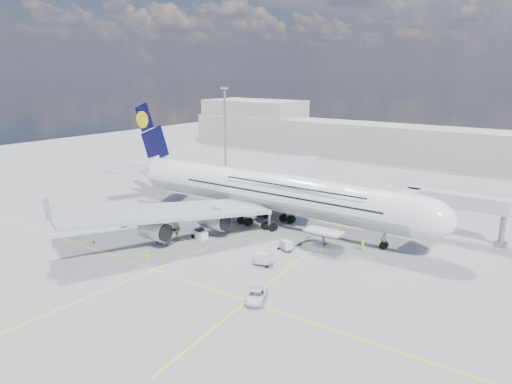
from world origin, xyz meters
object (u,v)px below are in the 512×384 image
Objects in this scene: crew_wing at (177,234)px; crew_van at (362,245)px; service_van at (256,296)px; cargo_loader at (322,244)px; cone_wing_right_outer at (94,242)px; catering_truck_inner at (275,184)px; cone_wing_right_inner at (184,240)px; cone_tail at (138,201)px; light_mast at (225,129)px; cone_wing_left_inner at (289,202)px; dolly_nose_near at (263,259)px; crew_tug at (148,255)px; catering_truck_outer at (284,183)px; dolly_row_c at (172,224)px; dolly_nose_far at (286,245)px; crew_loader at (322,250)px; crew_nose at (382,241)px; cone_wing_left_outer at (256,192)px; jet_bridge at (435,202)px; dolly_row_a at (123,224)px; dolly_row_b at (164,242)px; baggage_tug at (200,234)px; cone_nose at (394,253)px; airliner at (268,191)px; dolly_back at (147,215)px.

crew_wing is 33.51m from crew_van.
crew_wing is at bearing 131.50° from service_van.
crew_van is (5.50, 4.25, -0.30)m from cargo_loader.
cone_wing_right_outer is (-37.17, 1.20, -0.45)m from service_van.
cone_wing_right_outer is at bearing -82.90° from catering_truck_inner.
cone_wing_right_inner is 31.58m from cone_tail.
cone_wing_left_inner is at bearing -28.64° from light_mast.
crew_tug is at bearing -163.08° from dolly_nose_near.
cone_wing_right_inner is at bearing 38.89° from cone_wing_right_outer.
catering_truck_outer is at bearing -18.43° from light_mast.
dolly_row_c is (-29.57, -6.79, -0.24)m from cargo_loader.
dolly_nose_far is 6.33m from crew_loader.
service_van is 3.06× the size of crew_nose.
crew_wing is at bearing 105.94° from crew_tug.
catering_truck_inner reaches higher than cone_wing_left_outer.
dolly_nose_near is 0.65× the size of service_van.
jet_bridge is 6.33× the size of dolly_row_a.
dolly_row_b is 7.98m from crew_tug.
dolly_row_c is 23.24m from cone_tail.
cone_wing_left_inner is at bearing 34.40° from cone_tail.
jet_bridge reaches higher than crew_van.
catering_truck_inner is 1.18× the size of service_van.
catering_truck_inner reaches higher than dolly_nose_far.
light_mast reaches higher than baggage_tug.
cone_wing_right_inner is at bearing 86.37° from crew_van.
cone_wing_left_inner is (-28.74, 14.58, -0.56)m from crew_nose.
catering_truck_outer is 11.61× the size of cone_nose.
dolly_nose_far is 0.93× the size of baggage_tug.
dolly_nose_far is 5.71× the size of cone_tail.
crew_wing reaches higher than cone_wing_right_inner.
cone_wing_right_outer is at bearing -70.78° from catering_truck_outer.
crew_van is at bearing 59.55° from dolly_nose_far.
catering_truck_inner is at bearing 104.78° from dolly_row_a.
cone_wing_left_outer is (-1.96, -5.97, -1.40)m from catering_truck_inner.
catering_truck_inner is (-31.59, 31.96, 0.43)m from cargo_loader.
dolly_nose_near is 2.26× the size of crew_loader.
catering_truck_outer is 1.39× the size of service_van.
airliner is at bearing 50.43° from crew_van.
crew_wing is 11.21m from crew_tug.
crew_nose is 3.12× the size of cone_tail.
dolly_nose_near is 20.29m from crew_wing.
cone_nose reaches higher than dolly_row_a.
airliner is 29.66m from dolly_row_a.
baggage_tug reaches higher than dolly_nose_far.
catering_truck_outer reaches higher than crew_van.
crew_nose reaches higher than cone_wing_right_inner.
cone_wing_left_inner is at bearing 145.01° from dolly_nose_far.
crew_tug is 14.15m from cone_wing_right_outer.
dolly_back is at bearing -77.84° from catering_truck_outer.
cargo_loader is at bearing -34.70° from catering_truck_inner.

